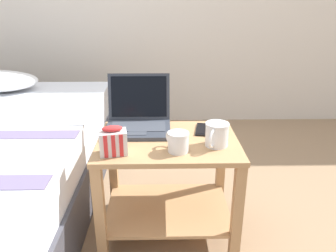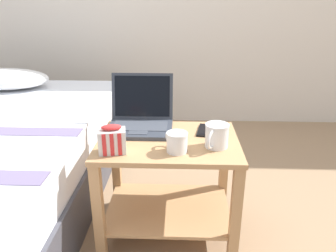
{
  "view_description": "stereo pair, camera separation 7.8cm",
  "coord_description": "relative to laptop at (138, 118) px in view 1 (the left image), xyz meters",
  "views": [
    {
      "loc": [
        -0.03,
        -1.37,
        1.11
      ],
      "look_at": [
        0.0,
        -0.04,
        0.58
      ],
      "focal_mm": 35.0,
      "sensor_mm": 36.0,
      "label": 1
    },
    {
      "loc": [
        0.05,
        -1.36,
        1.11
      ],
      "look_at": [
        0.0,
        -0.04,
        0.58
      ],
      "focal_mm": 35.0,
      "sensor_mm": 36.0,
      "label": 2
    }
  ],
  "objects": [
    {
      "name": "ground_plane",
      "position": [
        0.14,
        -0.15,
        -0.55
      ],
      "size": [
        8.0,
        8.0,
        0.0
      ],
      "primitive_type": "plane",
      "color": "#937556"
    },
    {
      "name": "bedside_table",
      "position": [
        0.14,
        -0.15,
        -0.23
      ],
      "size": [
        0.64,
        0.47,
        0.5
      ],
      "color": "tan",
      "rests_on": "ground_plane"
    },
    {
      "name": "laptop",
      "position": [
        0.0,
        0.0,
        0.0
      ],
      "size": [
        0.31,
        0.29,
        0.25
      ],
      "color": "#333842",
      "rests_on": "bedside_table"
    },
    {
      "name": "mug_front_left",
      "position": [
        0.18,
        -0.27,
        -0.0
      ],
      "size": [
        0.1,
        0.11,
        0.09
      ],
      "color": "white",
      "rests_on": "bedside_table"
    },
    {
      "name": "mug_front_right",
      "position": [
        0.35,
        -0.22,
        0.01
      ],
      "size": [
        0.1,
        0.14,
        0.1
      ],
      "color": "white",
      "rests_on": "bedside_table"
    },
    {
      "name": "snack_bag",
      "position": [
        -0.08,
        -0.29,
        0.01
      ],
      "size": [
        0.12,
        0.09,
        0.12
      ],
      "color": "silver",
      "rests_on": "bedside_table"
    },
    {
      "name": "cell_phone",
      "position": [
        0.32,
        -0.04,
        -0.04
      ],
      "size": [
        0.09,
        0.16,
        0.01
      ],
      "color": "black",
      "rests_on": "bedside_table"
    }
  ]
}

